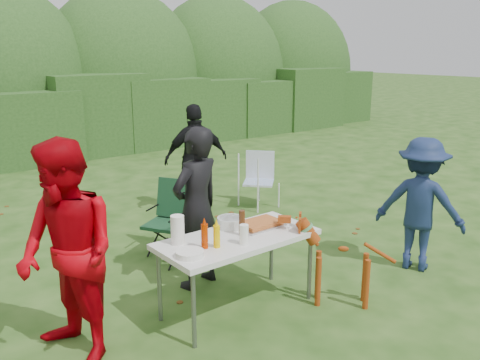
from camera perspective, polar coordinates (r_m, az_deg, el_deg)
ground at (r=5.15m, az=3.22°, el=-13.50°), size 80.00×80.00×0.00m
hedge_row at (r=11.87m, az=-23.47°, el=5.83°), size 22.00×1.40×1.70m
folding_table at (r=4.72m, az=-0.27°, el=-6.96°), size 1.50×0.70×0.74m
person_cook at (r=5.20m, az=-4.90°, el=-3.18°), size 0.68×0.52×1.68m
person_red_jacket at (r=4.14m, az=-18.78°, el=-7.92°), size 0.83×0.98×1.79m
person_black_puffy at (r=7.62m, az=-4.95°, el=2.41°), size 1.03×0.68×1.63m
child at (r=5.96m, az=19.60°, el=-2.59°), size 0.90×1.11×1.49m
dog at (r=5.03m, az=11.46°, el=-9.02°), size 0.89×0.91×0.86m
camping_chair at (r=6.08m, az=-8.12°, el=-4.42°), size 0.78×0.78×0.91m
lawn_chair at (r=7.90m, az=2.11°, el=0.01°), size 0.72×0.72×0.86m
food_tray at (r=4.95m, az=2.24°, el=-5.14°), size 0.45×0.30×0.02m
focaccia_bread at (r=4.94m, az=2.24°, el=-4.84°), size 0.40×0.26×0.04m
mustard_bottle at (r=4.43m, az=-2.63°, el=-6.34°), size 0.06×0.06×0.20m
ketchup_bottle at (r=4.41m, az=-4.00°, el=-6.32°), size 0.06×0.06×0.22m
beer_bottle at (r=4.70m, az=0.22°, el=-4.83°), size 0.06×0.06×0.24m
paper_towel_roll at (r=4.53m, az=-7.03°, el=-5.57°), size 0.12×0.12×0.26m
cup_stack at (r=4.50m, az=0.44°, el=-6.14°), size 0.08×0.08×0.18m
pasta_bowl at (r=4.92m, az=-1.06°, el=-4.78°), size 0.26×0.26×0.10m
plate_stack at (r=4.29m, az=-5.66°, el=-8.23°), size 0.24×0.24×0.05m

